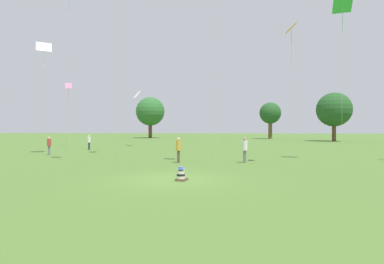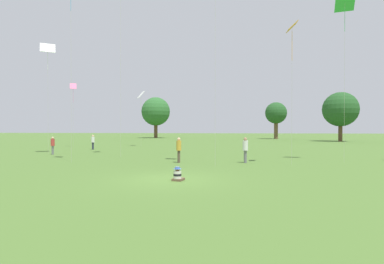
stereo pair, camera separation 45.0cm
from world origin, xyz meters
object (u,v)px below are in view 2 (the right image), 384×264
seated_toddler (178,175)px  kite_1 (48,50)px  kite_2 (141,95)px  person_standing_2 (179,148)px  distant_tree_0 (156,112)px  kite_7 (345,7)px  distant_tree_2 (276,113)px  person_standing_3 (245,148)px  distant_tree_1 (340,109)px  person_standing_1 (93,141)px  kite_0 (292,33)px  kite_3 (73,89)px  person_standing_4 (53,144)px

seated_toddler → kite_1: bearing=152.6°
kite_2 → person_standing_2: bearing=37.5°
distant_tree_0 → kite_7: bearing=-62.0°
distant_tree_0 → distant_tree_2: (28.90, -3.13, -0.85)m
kite_7 → kite_1: bearing=48.2°
kite_1 → person_standing_3: bearing=-3.9°
kite_1 → kite_2: 13.46m
person_standing_3 → distant_tree_1: bearing=149.7°
person_standing_3 → distant_tree_2: bearing=166.0°
person_standing_3 → distant_tree_1: (17.63, 37.10, 4.74)m
person_standing_1 → distant_tree_2: size_ratio=0.19×
kite_0 → person_standing_2: bearing=-49.9°
kite_0 → kite_1: bearing=-62.6°
seated_toddler → kite_3: 28.10m
person_standing_4 → kite_0: size_ratio=0.18×
kite_1 → kite_7: size_ratio=0.90×
person_standing_3 → kite_0: (2.76, -0.86, 7.06)m
kite_1 → distant_tree_0: (-3.78, 48.58, -2.58)m
kite_2 → distant_tree_1: (30.33, 20.22, -0.76)m
seated_toddler → distant_tree_2: bearing=91.4°
person_standing_4 → distant_tree_1: size_ratio=0.18×
seated_toddler → kite_2: 26.76m
distant_tree_2 → kite_2: bearing=-122.1°
person_standing_4 → kite_3: (-3.88, 9.89, 6.17)m
person_standing_1 → kite_3: (-4.30, 3.46, 6.15)m
seated_toddler → person_standing_3: 7.90m
seated_toddler → person_standing_3: (3.02, 7.27, 0.74)m
kite_1 → distant_tree_0: 48.80m
person_standing_1 → person_standing_2: bearing=28.3°
distant_tree_0 → distant_tree_2: 29.08m
person_standing_4 → kite_3: kite_3 is taller
person_standing_2 → kite_1: size_ratio=0.17×
kite_1 → kite_7: (23.63, -2.98, 1.13)m
kite_2 → seated_toddler: bearing=33.6°
person_standing_3 → person_standing_4: (-16.34, 3.98, -0.07)m
person_standing_4 → kite_7: kite_7 is taller
kite_2 → kite_3: kite_3 is taller
kite_7 → distant_tree_1: kite_7 is taller
person_standing_3 → distant_tree_2: size_ratio=0.20×
person_standing_2 → kite_0: 9.99m
kite_0 → distant_tree_2: (5.25, 50.77, -2.28)m
seated_toddler → person_standing_3: bearing=79.8°
seated_toddler → distant_tree_1: distant_tree_1 is taller
kite_1 → distant_tree_1: kite_1 is taller
seated_toddler → kite_7: size_ratio=0.06×
person_standing_3 → kite_1: (-17.10, 4.46, 8.21)m
seated_toddler → distant_tree_0: size_ratio=0.06×
distant_tree_1 → distant_tree_0: bearing=157.5°
person_standing_3 → kite_3: bearing=-129.3°
person_standing_4 → kite_2: bearing=14.1°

